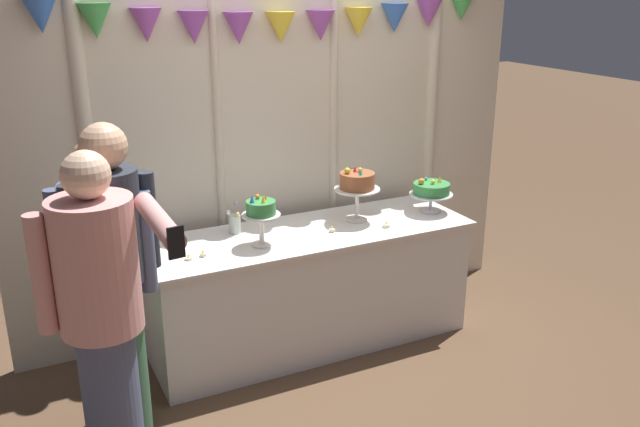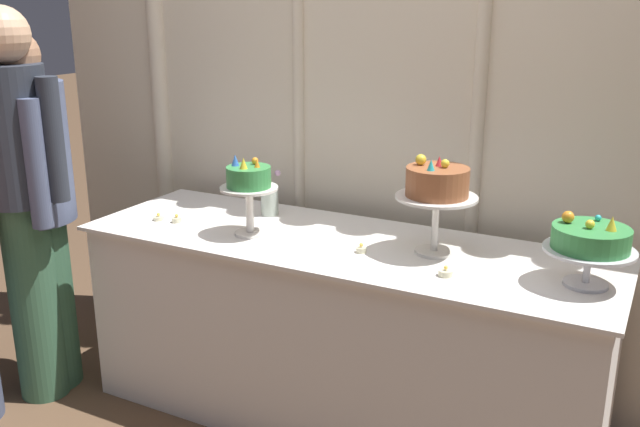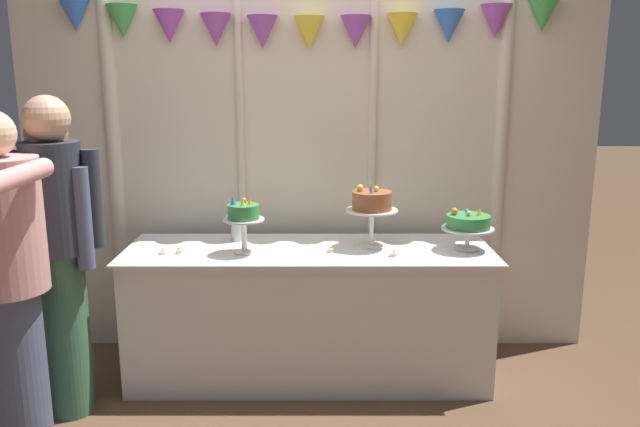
# 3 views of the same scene
# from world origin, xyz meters

# --- Properties ---
(draped_curtain) EXTENTS (3.54, 0.18, 2.42)m
(draped_curtain) POSITION_xyz_m (-0.01, 0.54, 1.33)
(draped_curtain) COLOR beige
(draped_curtain) RESTS_ON ground_plane
(cake_table) EXTENTS (2.07, 0.67, 0.77)m
(cake_table) POSITION_xyz_m (0.00, 0.10, 0.39)
(cake_table) COLOR white
(cake_table) RESTS_ON ground_plane
(cake_display_leftmost) EXTENTS (0.23, 0.23, 0.32)m
(cake_display_leftmost) POSITION_xyz_m (-0.35, 0.01, 0.98)
(cake_display_leftmost) COLOR silver
(cake_display_leftmost) RESTS_ON cake_table
(cake_display_center) EXTENTS (0.29, 0.29, 0.36)m
(cake_display_center) POSITION_xyz_m (0.36, 0.14, 1.02)
(cake_display_center) COLOR silver
(cake_display_center) RESTS_ON cake_table
(cake_display_rightmost) EXTENTS (0.29, 0.29, 0.25)m
(cake_display_rightmost) POSITION_xyz_m (0.89, 0.08, 0.92)
(cake_display_rightmost) COLOR silver
(cake_display_rightmost) RESTS_ON cake_table
(flower_vase) EXTENTS (0.10, 0.09, 0.19)m
(flower_vase) POSITION_xyz_m (-0.42, 0.27, 0.84)
(flower_vase) COLOR #B2C1B2
(flower_vase) RESTS_ON cake_table
(tealight_far_left) EXTENTS (0.05, 0.05, 0.03)m
(tealight_far_left) POSITION_xyz_m (-0.80, -0.01, 0.78)
(tealight_far_left) COLOR beige
(tealight_far_left) RESTS_ON cake_table
(tealight_near_left) EXTENTS (0.04, 0.04, 0.04)m
(tealight_near_left) POSITION_xyz_m (-0.71, 0.00, 0.78)
(tealight_near_left) COLOR beige
(tealight_near_left) RESTS_ON cake_table
(tealight_near_right) EXTENTS (0.04, 0.04, 0.04)m
(tealight_near_right) POSITION_xyz_m (0.12, 0.02, 0.78)
(tealight_near_right) COLOR beige
(tealight_near_right) RESTS_ON cake_table
(tealight_far_right) EXTENTS (0.05, 0.05, 0.04)m
(tealight_far_right) POSITION_xyz_m (0.46, -0.05, 0.78)
(tealight_far_right) COLOR beige
(tealight_far_right) RESTS_ON cake_table
(guest_man_dark_suit) EXTENTS (0.48, 0.48, 1.55)m
(guest_man_dark_suit) POSITION_xyz_m (-1.28, -0.24, 0.84)
(guest_man_dark_suit) COLOR #3D6B4C
(guest_man_dark_suit) RESTS_ON ground_plane
(guest_man_pink_jacket) EXTENTS (0.45, 0.33, 1.64)m
(guest_man_pink_jacket) POSITION_xyz_m (-1.23, -0.32, 0.92)
(guest_man_pink_jacket) COLOR #3D6B4C
(guest_man_pink_jacket) RESTS_ON ground_plane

